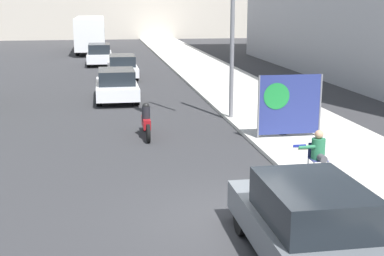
{
  "coord_description": "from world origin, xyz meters",
  "views": [
    {
      "loc": [
        -2.7,
        -10.02,
        4.41
      ],
      "look_at": [
        -0.4,
        3.7,
        1.14
      ],
      "focal_mm": 50.0,
      "sensor_mm": 36.0,
      "label": 1
    }
  ],
  "objects_px": {
    "car_on_road_midblock": "(122,66)",
    "car_on_road_distant": "(99,54)",
    "traffic_light_pole": "(214,7)",
    "seated_protester": "(319,153)",
    "pedestrian_behind": "(283,109)",
    "city_bus_on_road": "(90,32)",
    "car_on_road_nearest": "(117,85)",
    "protest_banner": "(289,104)",
    "parked_car_curbside": "(309,224)",
    "motorcycle_on_road": "(146,122)"
  },
  "relations": [
    {
      "from": "seated_protester",
      "to": "parked_car_curbside",
      "type": "xyz_separation_m",
      "value": [
        -1.86,
        -4.07,
        -0.03
      ]
    },
    {
      "from": "pedestrian_behind",
      "to": "protest_banner",
      "type": "bearing_deg",
      "value": 85.65
    },
    {
      "from": "protest_banner",
      "to": "car_on_road_midblock",
      "type": "relative_size",
      "value": 0.46
    },
    {
      "from": "protest_banner",
      "to": "car_on_road_distant",
      "type": "relative_size",
      "value": 0.46
    },
    {
      "from": "seated_protester",
      "to": "car_on_road_midblock",
      "type": "distance_m",
      "value": 20.59
    },
    {
      "from": "city_bus_on_road",
      "to": "car_on_road_nearest",
      "type": "bearing_deg",
      "value": -86.45
    },
    {
      "from": "seated_protester",
      "to": "parked_car_curbside",
      "type": "bearing_deg",
      "value": -122.24
    },
    {
      "from": "protest_banner",
      "to": "city_bus_on_road",
      "type": "relative_size",
      "value": 0.18
    },
    {
      "from": "seated_protester",
      "to": "car_on_road_nearest",
      "type": "xyz_separation_m",
      "value": [
        -4.62,
        12.59,
        -0.05
      ]
    },
    {
      "from": "protest_banner",
      "to": "city_bus_on_road",
      "type": "height_order",
      "value": "city_bus_on_road"
    },
    {
      "from": "car_on_road_nearest",
      "to": "motorcycle_on_road",
      "type": "bearing_deg",
      "value": -83.89
    },
    {
      "from": "parked_car_curbside",
      "to": "car_on_road_distant",
      "type": "relative_size",
      "value": 0.9
    },
    {
      "from": "car_on_road_midblock",
      "to": "city_bus_on_road",
      "type": "relative_size",
      "value": 0.41
    },
    {
      "from": "pedestrian_behind",
      "to": "seated_protester",
      "type": "bearing_deg",
      "value": 69.61
    },
    {
      "from": "car_on_road_midblock",
      "to": "seated_protester",
      "type": "bearing_deg",
      "value": -78.59
    },
    {
      "from": "traffic_light_pole",
      "to": "protest_banner",
      "type": "bearing_deg",
      "value": -58.34
    },
    {
      "from": "car_on_road_nearest",
      "to": "car_on_road_distant",
      "type": "bearing_deg",
      "value": 93.12
    },
    {
      "from": "seated_protester",
      "to": "traffic_light_pole",
      "type": "xyz_separation_m",
      "value": [
        -1.19,
        7.13,
        3.49
      ]
    },
    {
      "from": "car_on_road_nearest",
      "to": "car_on_road_distant",
      "type": "xyz_separation_m",
      "value": [
        -0.82,
        14.95,
        0.03
      ]
    },
    {
      "from": "car_on_road_nearest",
      "to": "motorcycle_on_road",
      "type": "xyz_separation_m",
      "value": [
        0.77,
        -7.15,
        -0.21
      ]
    },
    {
      "from": "car_on_road_distant",
      "to": "city_bus_on_road",
      "type": "height_order",
      "value": "city_bus_on_road"
    },
    {
      "from": "protest_banner",
      "to": "parked_car_curbside",
      "type": "xyz_separation_m",
      "value": [
        -2.54,
        -8.18,
        -0.47
      ]
    },
    {
      "from": "protest_banner",
      "to": "traffic_light_pole",
      "type": "xyz_separation_m",
      "value": [
        -1.86,
        3.02,
        3.05
      ]
    },
    {
      "from": "parked_car_curbside",
      "to": "car_on_road_distant",
      "type": "xyz_separation_m",
      "value": [
        -3.58,
        31.61,
        0.02
      ]
    },
    {
      "from": "car_on_road_midblock",
      "to": "car_on_road_distant",
      "type": "relative_size",
      "value": 1.01
    },
    {
      "from": "traffic_light_pole",
      "to": "motorcycle_on_road",
      "type": "bearing_deg",
      "value": -147.63
    },
    {
      "from": "city_bus_on_road",
      "to": "motorcycle_on_road",
      "type": "bearing_deg",
      "value": -85.9
    },
    {
      "from": "pedestrian_behind",
      "to": "city_bus_on_road",
      "type": "distance_m",
      "value": 34.74
    },
    {
      "from": "traffic_light_pole",
      "to": "seated_protester",
      "type": "bearing_deg",
      "value": -80.53
    },
    {
      "from": "traffic_light_pole",
      "to": "car_on_road_distant",
      "type": "xyz_separation_m",
      "value": [
        -4.25,
        20.42,
        -3.5
      ]
    },
    {
      "from": "traffic_light_pole",
      "to": "car_on_road_midblock",
      "type": "relative_size",
      "value": 1.32
    },
    {
      "from": "car_on_road_distant",
      "to": "motorcycle_on_road",
      "type": "xyz_separation_m",
      "value": [
        1.58,
        -22.11,
        -0.24
      ]
    },
    {
      "from": "car_on_road_midblock",
      "to": "car_on_road_distant",
      "type": "distance_m",
      "value": 7.49
    },
    {
      "from": "car_on_road_distant",
      "to": "traffic_light_pole",
      "type": "bearing_deg",
      "value": -78.24
    },
    {
      "from": "car_on_road_distant",
      "to": "city_bus_on_road",
      "type": "xyz_separation_m",
      "value": [
        -0.79,
        11.0,
        1.05
      ]
    },
    {
      "from": "traffic_light_pole",
      "to": "motorcycle_on_road",
      "type": "distance_m",
      "value": 4.9
    },
    {
      "from": "traffic_light_pole",
      "to": "car_on_road_midblock",
      "type": "height_order",
      "value": "traffic_light_pole"
    },
    {
      "from": "seated_protester",
      "to": "car_on_road_nearest",
      "type": "relative_size",
      "value": 0.27
    },
    {
      "from": "seated_protester",
      "to": "car_on_road_distant",
      "type": "xyz_separation_m",
      "value": [
        -5.44,
        27.54,
        -0.02
      ]
    },
    {
      "from": "seated_protester",
      "to": "city_bus_on_road",
      "type": "bearing_deg",
      "value": 91.55
    },
    {
      "from": "seated_protester",
      "to": "pedestrian_behind",
      "type": "xyz_separation_m",
      "value": [
        0.62,
        4.5,
        0.22
      ]
    },
    {
      "from": "pedestrian_behind",
      "to": "motorcycle_on_road",
      "type": "bearing_deg",
      "value": -24.42
    },
    {
      "from": "traffic_light_pole",
      "to": "car_on_road_midblock",
      "type": "bearing_deg",
      "value": 102.46
    },
    {
      "from": "car_on_road_nearest",
      "to": "city_bus_on_road",
      "type": "xyz_separation_m",
      "value": [
        -1.61,
        25.96,
        1.09
      ]
    },
    {
      "from": "car_on_road_nearest",
      "to": "car_on_road_distant",
      "type": "relative_size",
      "value": 0.95
    },
    {
      "from": "car_on_road_distant",
      "to": "seated_protester",
      "type": "bearing_deg",
      "value": -78.83
    },
    {
      "from": "pedestrian_behind",
      "to": "traffic_light_pole",
      "type": "xyz_separation_m",
      "value": [
        -1.81,
        2.63,
        3.27
      ]
    },
    {
      "from": "protest_banner",
      "to": "car_on_road_distant",
      "type": "distance_m",
      "value": 24.22
    },
    {
      "from": "seated_protester",
      "to": "city_bus_on_road",
      "type": "relative_size",
      "value": 0.1
    },
    {
      "from": "traffic_light_pole",
      "to": "city_bus_on_road",
      "type": "distance_m",
      "value": 31.92
    }
  ]
}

